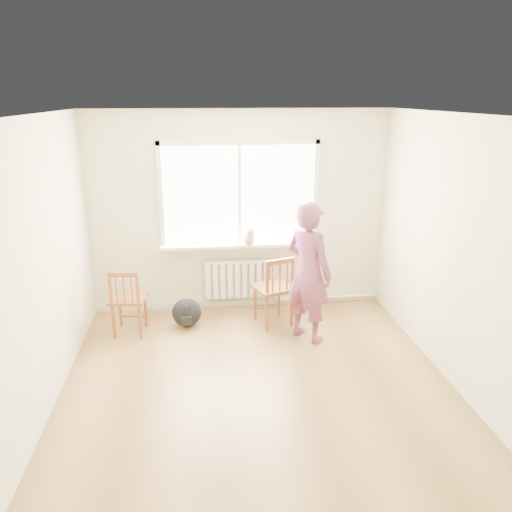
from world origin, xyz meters
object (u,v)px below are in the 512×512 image
object	(u,v)px
chair_right	(275,291)
backpack	(187,312)
person	(309,273)
cat	(249,236)
chair_left	(128,302)

from	to	relation	value
chair_right	backpack	xyz separation A→B (m)	(-1.14, 0.10, -0.29)
person	cat	distance (m)	1.11
backpack	cat	bearing A→B (deg)	25.17
chair_right	person	distance (m)	0.64
chair_left	backpack	xyz separation A→B (m)	(0.71, 0.15, -0.25)
chair_left	chair_right	world-z (taller)	chair_right
chair_right	person	size ratio (longest dim) A/B	0.55
person	backpack	bearing A→B (deg)	31.85
chair_left	chair_right	distance (m)	1.85
chair_right	backpack	size ratio (longest dim) A/B	2.50
chair_right	cat	bearing A→B (deg)	-78.28
person	backpack	size ratio (longest dim) A/B	4.52
chair_left	backpack	distance (m)	0.76
chair_left	person	xyz separation A→B (m)	(2.18, -0.35, 0.42)
chair_right	person	bearing A→B (deg)	111.92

